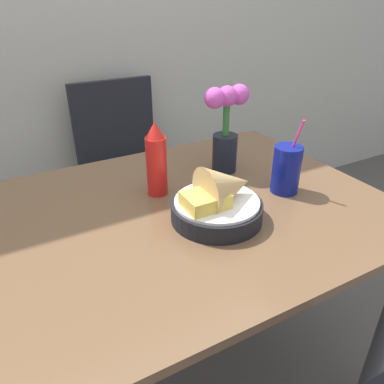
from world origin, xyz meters
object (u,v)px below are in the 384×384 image
Objects in this scene: food_basket at (220,200)px; drink_cup at (286,171)px; chair_far_window at (123,158)px; flower_vase at (226,126)px; ketchup_bottle at (156,160)px.

drink_cup reaches higher than food_basket.
flower_vase is (0.12, -0.70, 0.35)m from chair_far_window.
chair_far_window is at bearing 79.61° from ketchup_bottle.
flower_vase is (0.17, 0.24, 0.10)m from food_basket.
food_basket is at bearing -171.98° from drink_cup.
drink_cup is at bearing -26.81° from ketchup_bottle.
chair_far_window is 4.07× the size of ketchup_bottle.
flower_vase is (0.26, 0.04, 0.05)m from ketchup_bottle.
ketchup_bottle is 0.97× the size of drink_cup.
food_basket is at bearing -93.06° from chair_far_window.
flower_vase is at bearing 54.63° from food_basket.
chair_far_window is 3.93× the size of drink_cup.
food_basket is 0.25m from drink_cup.
chair_far_window is 0.81m from ketchup_bottle.
flower_vase reaches higher than ketchup_bottle.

